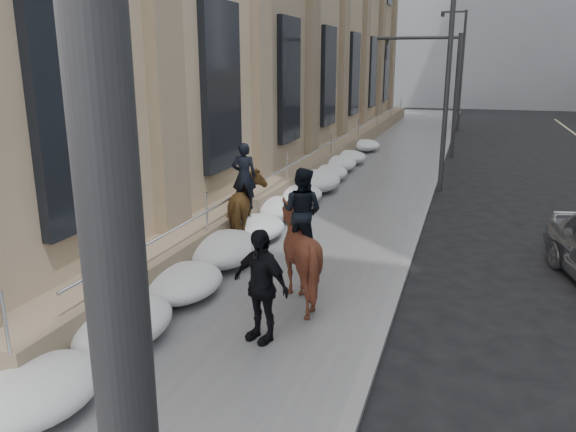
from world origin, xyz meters
name	(u,v)px	position (x,y,z in m)	size (l,w,h in m)	color
ground	(202,362)	(0.00, 0.00, 0.00)	(140.00, 140.00, 0.00)	black
sidewalk	(340,209)	(0.00, 10.00, 0.06)	(5.00, 80.00, 0.12)	#58585B
curb	(423,216)	(2.62, 10.00, 0.06)	(0.24, 80.00, 0.12)	slate
bg_building_far	(402,20)	(-6.00, 72.00, 10.00)	(24.00, 12.00, 20.00)	gray
streetlight_near	(49,95)	(2.74, -6.00, 4.58)	(1.71, 0.24, 8.00)	#2D2D30
streetlight_mid	(444,64)	(2.74, 14.00, 4.58)	(1.71, 0.24, 8.00)	#2D2D30
streetlight_far	(460,63)	(2.74, 34.00, 4.58)	(1.71, 0.24, 8.00)	#2D2D30
traffic_signal	(438,76)	(2.07, 22.00, 4.00)	(4.10, 0.22, 6.00)	#2D2D30
snow_bank	(280,207)	(-1.42, 8.11, 0.47)	(1.70, 18.10, 0.76)	white
mounted_horse_left	(248,205)	(-1.49, 5.75, 1.10)	(1.58, 2.32, 2.57)	#4B3216
mounted_horse_right	(299,247)	(0.83, 2.65, 1.20)	(1.80, 1.96, 2.61)	#3D1B11
pedestrian	(260,285)	(0.72, 0.82, 1.10)	(1.14, 0.48, 1.95)	black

